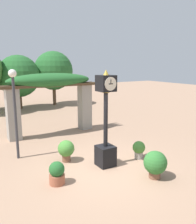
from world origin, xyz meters
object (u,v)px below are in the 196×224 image
Objects in this scene: potted_plant_near_right at (139,149)px; lamp_post at (14,99)px; pedestal_clock at (106,126)px; potted_plant_near_left at (155,163)px; potted_plant_far_right at (57,173)px; potted_plant_far_left at (66,149)px.

potted_plant_near_right is 4.89m from lamp_post.
pedestal_clock is 1.00× the size of lamp_post.
potted_plant_far_right is (-2.74, 1.22, -0.14)m from potted_plant_near_left.
pedestal_clock is at bearing -44.86° from potted_plant_far_left.
potted_plant_near_right is at bearing -25.25° from potted_plant_far_left.
pedestal_clock is 1.75m from potted_plant_near_right.
potted_plant_near_left is 1.30× the size of potted_plant_near_right.
potted_plant_near_right is 0.20× the size of lamp_post.
potted_plant_near_right is 3.34m from potted_plant_far_right.
potted_plant_near_left is 5.32m from lamp_post.
potted_plant_far_right is 3.25m from lamp_post.
potted_plant_far_left reaches higher than potted_plant_far_right.
potted_plant_far_right is 0.21× the size of lamp_post.
potted_plant_near_left is at bearing -62.57° from pedestal_clock.
potted_plant_far_left reaches higher than potted_plant_near_right.
pedestal_clock reaches higher than lamp_post.
potted_plant_far_right is (-3.33, -0.23, -0.03)m from potted_plant_near_right.
potted_plant_near_left reaches higher than potted_plant_far_left.
lamp_post reaches higher than potted_plant_near_left.
lamp_post is (-0.53, 2.59, 1.89)m from potted_plant_far_right.
potted_plant_far_left is (-1.03, 1.02, -0.96)m from pedestal_clock.
potted_plant_far_left is at bearing 125.41° from potted_plant_near_left.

